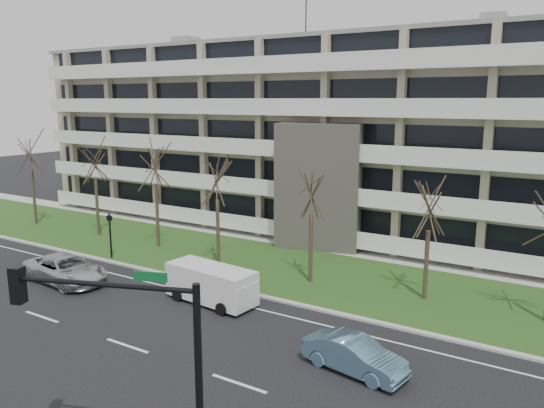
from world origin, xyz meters
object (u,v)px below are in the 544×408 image
Objects in this scene: silver_pickup at (65,269)px; blue_sedan at (354,355)px; traffic_signal at (134,351)px; white_van at (212,282)px; pedestrian_signal at (110,230)px.

silver_pickup is 1.34× the size of blue_sedan.
white_van is at bearing 99.66° from traffic_signal.
white_van reaches higher than silver_pickup.
silver_pickup is 1.83× the size of pedestrian_signal.
pedestrian_signal is (-17.59, 14.62, -2.10)m from traffic_signal.
pedestrian_signal reaches higher than blue_sedan.
blue_sedan is 10.03m from traffic_signal.
traffic_signal is (16.17, -9.90, 3.30)m from silver_pickup.
traffic_signal is at bearing 174.08° from blue_sedan.
silver_pickup is 18.68m from blue_sedan.
traffic_signal reaches higher than silver_pickup.
pedestrian_signal is at bearing 171.35° from white_van.
blue_sedan is 9.70m from white_van.
white_van is at bearing -15.62° from pedestrian_signal.
silver_pickup is 19.25m from traffic_signal.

